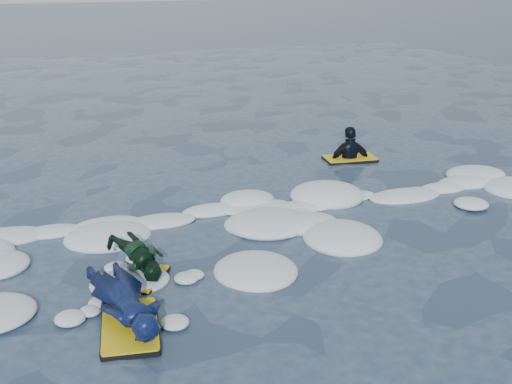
# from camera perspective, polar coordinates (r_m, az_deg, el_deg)

# --- Properties ---
(ground) EXTENTS (120.00, 120.00, 0.00)m
(ground) POSITION_cam_1_polar(r_m,az_deg,el_deg) (8.56, -3.77, -6.25)
(ground) COLOR #1B2E42
(ground) RESTS_ON ground
(foam_band) EXTENTS (12.00, 3.10, 0.30)m
(foam_band) POSITION_cam_1_polar(r_m,az_deg,el_deg) (9.48, -5.42, -3.63)
(foam_band) COLOR white
(foam_band) RESTS_ON ground
(prone_woman_unit) EXTENTS (0.89, 1.76, 0.44)m
(prone_woman_unit) POSITION_cam_1_polar(r_m,az_deg,el_deg) (7.28, -11.48, -9.63)
(prone_woman_unit) COLOR black
(prone_woman_unit) RESTS_ON ground
(prone_child_unit) EXTENTS (0.76, 1.25, 0.44)m
(prone_child_unit) POSITION_cam_1_polar(r_m,az_deg,el_deg) (8.25, -10.17, -5.84)
(prone_child_unit) COLOR black
(prone_child_unit) RESTS_ON ground
(waiting_rider_unit) EXTENTS (1.08, 0.66, 1.55)m
(waiting_rider_unit) POSITION_cam_1_polar(r_m,az_deg,el_deg) (13.00, 8.32, 2.48)
(waiting_rider_unit) COLOR black
(waiting_rider_unit) RESTS_ON ground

